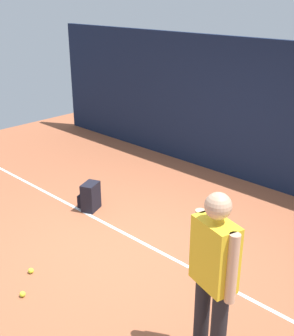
% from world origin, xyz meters
% --- Properties ---
extents(ground_plane, '(12.00, 12.00, 0.00)m').
position_xyz_m(ground_plane, '(0.00, 0.00, 0.00)').
color(ground_plane, '#9E5638').
extents(back_fence, '(10.00, 0.10, 2.46)m').
position_xyz_m(back_fence, '(0.00, 3.00, 1.23)').
color(back_fence, '#141E38').
rests_on(back_fence, ground).
extents(court_line, '(9.00, 0.05, 0.00)m').
position_xyz_m(court_line, '(0.00, 0.20, 0.00)').
color(court_line, white).
rests_on(court_line, ground).
extents(tennis_player, '(0.51, 0.33, 1.70)m').
position_xyz_m(tennis_player, '(1.93, -0.82, 0.97)').
color(tennis_player, black).
rests_on(tennis_player, ground).
extents(backpack, '(0.36, 0.35, 0.44)m').
position_xyz_m(backpack, '(-1.16, 0.33, 0.21)').
color(backpack, black).
rests_on(backpack, ground).
extents(tennis_ball_near_player, '(0.07, 0.07, 0.07)m').
position_xyz_m(tennis_ball_near_player, '(0.30, 1.25, 0.03)').
color(tennis_ball_near_player, '#CCE033').
rests_on(tennis_ball_near_player, ground).
extents(tennis_ball_by_fence, '(0.07, 0.07, 0.07)m').
position_xyz_m(tennis_ball_by_fence, '(-0.39, -1.21, 0.03)').
color(tennis_ball_by_fence, '#CCE033').
rests_on(tennis_ball_by_fence, ground).
extents(tennis_ball_mid_court, '(0.07, 0.07, 0.07)m').
position_xyz_m(tennis_ball_mid_court, '(-0.08, -1.51, 0.03)').
color(tennis_ball_mid_court, '#CCE033').
rests_on(tennis_ball_mid_court, ground).
extents(water_bottle, '(0.07, 0.07, 0.22)m').
position_xyz_m(water_bottle, '(1.06, 0.35, 0.11)').
color(water_bottle, '#D84C26').
rests_on(water_bottle, ground).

